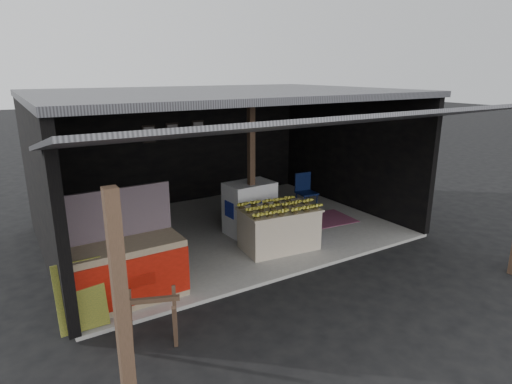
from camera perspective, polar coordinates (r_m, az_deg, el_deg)
ground at (r=7.48m, az=5.04°, el=-11.17°), size 80.00×80.00×0.00m
concrete_slab at (r=9.41m, az=-4.08°, el=-5.11°), size 7.00×5.00×0.06m
shophouse at (r=9.16m, az=-5.25°, el=7.69°), size 7.40×7.29×3.02m
banana_table at (r=8.28m, az=3.07°, el=-4.87°), size 1.55×1.05×0.80m
banana_pile at (r=8.12m, az=3.12°, el=-1.71°), size 1.42×0.95×0.16m
white_crate at (r=9.00m, az=-0.84°, el=-2.14°), size 1.02×0.72×1.10m
neighbor_stall at (r=6.71m, az=-16.68°, el=-9.79°), size 1.63×0.76×1.67m
green_signboard at (r=6.26m, az=-22.32°, el=-12.68°), size 0.62×0.28×0.91m
sawhorse at (r=5.72m, az=-13.74°, el=-15.79°), size 0.79×0.78×0.69m
water_barrel at (r=8.96m, az=6.49°, el=-4.23°), size 0.37×0.37×0.54m
plastic_chair at (r=10.54m, az=6.53°, el=0.45°), size 0.48×0.48×0.93m
magenta_rug at (r=10.03m, az=8.59°, el=-3.70°), size 1.58×1.13×0.01m
picture_frames at (r=11.01m, az=-10.92°, el=7.95°), size 1.62×0.04×0.46m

